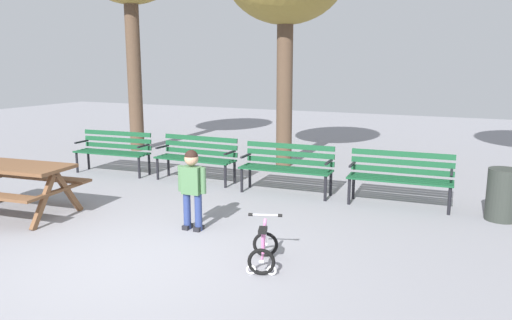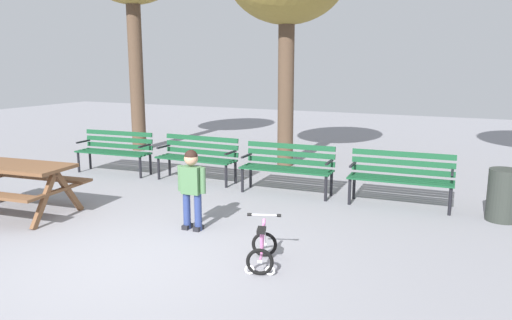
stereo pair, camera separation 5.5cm
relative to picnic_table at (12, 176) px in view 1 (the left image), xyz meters
The scene contains 9 objects.
ground 2.87m from the picnic_table, 16.93° to the right, with size 36.00×36.00×0.00m, color gray.
picnic_table is the anchor object (origin of this frame).
park_bench_far_left 2.95m from the picnic_table, 101.09° to the left, with size 1.63×0.58×0.85m.
park_bench_left 3.30m from the picnic_table, 65.99° to the left, with size 1.60×0.47×0.85m.
park_bench_right 4.34m from the picnic_table, 41.72° to the left, with size 1.62×0.52×0.85m.
park_bench_far_right 5.91m from the picnic_table, 29.70° to the left, with size 1.62×0.54×0.85m.
child_standing 2.84m from the picnic_table, 10.89° to the left, with size 0.42×0.19×1.10m.
kids_bicycle 4.17m from the picnic_table, ahead, with size 0.51×0.63×0.54m.
trash_bin 7.16m from the picnic_table, 22.78° to the left, with size 0.44×0.44×0.75m, color #2D332D.
Camera 1 is at (3.58, -4.12, 2.24)m, focal length 34.70 mm.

